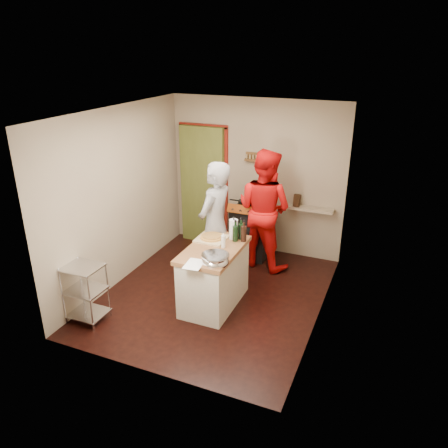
% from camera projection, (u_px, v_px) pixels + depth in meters
% --- Properties ---
extents(floor, '(3.50, 3.50, 0.00)m').
position_uv_depth(floor, '(214.00, 295.00, 6.34)').
color(floor, black).
rests_on(floor, ground).
extents(back_wall, '(3.00, 0.44, 2.60)m').
position_uv_depth(back_wall, '(222.00, 182.00, 7.66)').
color(back_wall, gray).
rests_on(back_wall, ground).
extents(left_wall, '(0.04, 3.50, 2.60)m').
position_uv_depth(left_wall, '(120.00, 197.00, 6.38)').
color(left_wall, gray).
rests_on(left_wall, ground).
extents(right_wall, '(0.04, 3.50, 2.60)m').
position_uv_depth(right_wall, '(326.00, 228.00, 5.31)').
color(right_wall, gray).
rests_on(right_wall, ground).
extents(ceiling, '(3.00, 3.50, 0.02)m').
position_uv_depth(ceiling, '(212.00, 111.00, 5.34)').
color(ceiling, white).
rests_on(ceiling, back_wall).
extents(stove, '(0.60, 0.63, 1.00)m').
position_uv_depth(stove, '(251.00, 231.00, 7.37)').
color(stove, black).
rests_on(stove, ground).
extents(wire_shelving, '(0.48, 0.40, 0.80)m').
position_uv_depth(wire_shelving, '(85.00, 290.00, 5.61)').
color(wire_shelving, silver).
rests_on(wire_shelving, ground).
extents(island, '(0.70, 1.25, 1.17)m').
position_uv_depth(island, '(214.00, 274.00, 5.96)').
color(island, beige).
rests_on(island, ground).
extents(person_stripe, '(0.54, 0.74, 1.88)m').
position_uv_depth(person_stripe, '(215.00, 225.00, 6.33)').
color(person_stripe, '#B0AFB4').
rests_on(person_stripe, ground).
extents(person_red, '(1.10, 0.95, 1.92)m').
position_uv_depth(person_red, '(264.00, 209.00, 6.88)').
color(person_red, red).
rests_on(person_red, ground).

